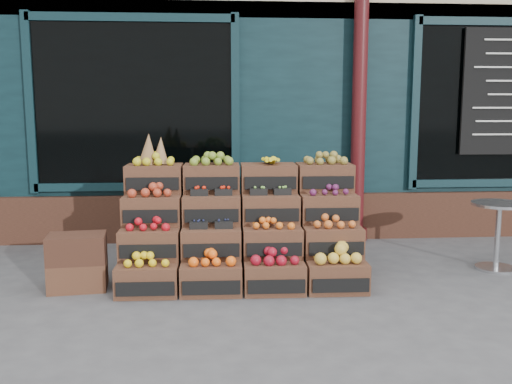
{
  "coord_description": "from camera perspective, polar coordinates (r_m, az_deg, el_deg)",
  "views": [
    {
      "loc": [
        -0.64,
        -5.05,
        1.72
      ],
      "look_at": [
        -0.2,
        0.7,
        0.85
      ],
      "focal_mm": 40.0,
      "sensor_mm": 36.0,
      "label": 1
    }
  ],
  "objects": [
    {
      "name": "crate_display",
      "position": [
        5.74,
        -1.55,
        -4.22
      ],
      "size": [
        2.34,
        1.17,
        1.45
      ],
      "rotation": [
        0.0,
        0.0,
        -0.02
      ],
      "color": "#502F1F",
      "rests_on": "ground"
    },
    {
      "name": "shop_facade",
      "position": [
        10.2,
        -0.76,
        12.39
      ],
      "size": [
        12.0,
        6.24,
        4.8
      ],
      "color": "black",
      "rests_on": "ground"
    },
    {
      "name": "bistro_table",
      "position": [
        6.53,
        23.05,
        -3.34
      ],
      "size": [
        0.57,
        0.57,
        0.72
      ],
      "rotation": [
        0.0,
        0.0,
        -0.23
      ],
      "color": "silver",
      "rests_on": "ground"
    },
    {
      "name": "shopkeeper",
      "position": [
        7.88,
        -11.31,
        2.9
      ],
      "size": [
        0.81,
        0.66,
        1.92
      ],
      "primitive_type": "imported",
      "rotation": [
        0.0,
        0.0,
        2.82
      ],
      "color": "#1E6930",
      "rests_on": "ground"
    },
    {
      "name": "spare_crates",
      "position": [
        5.67,
        -17.43,
        -6.7
      ],
      "size": [
        0.57,
        0.42,
        0.53
      ],
      "rotation": [
        0.0,
        0.0,
        0.11
      ],
      "color": "#502F1F",
      "rests_on": "ground"
    },
    {
      "name": "ground",
      "position": [
        5.37,
        2.74,
        -10.1
      ],
      "size": [
        60.0,
        60.0,
        0.0
      ],
      "primitive_type": "plane",
      "color": "#4B4B4E",
      "rests_on": "ground"
    }
  ]
}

